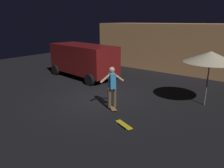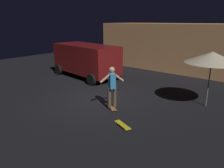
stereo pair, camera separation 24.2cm
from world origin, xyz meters
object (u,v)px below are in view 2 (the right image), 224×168
object	(u,v)px
skateboard_ridden	(112,107)
skater	(112,84)
parked_van	(86,59)
skateboard_spare	(123,125)
patio_umbrella	(212,57)

from	to	relation	value
skateboard_ridden	skater	xyz separation A→B (m)	(0.00, 0.00, 0.98)
parked_van	skateboard_spare	xyz separation A→B (m)	(5.83, -3.94, -1.11)
parked_van	skateboard_ridden	bearing A→B (deg)	-33.02
parked_van	skater	bearing A→B (deg)	-33.02
skateboard_ridden	skateboard_spare	bearing A→B (deg)	-37.54
skater	parked_van	bearing A→B (deg)	146.98
parked_van	skateboard_spare	distance (m)	7.13
parked_van	skateboard_spare	size ratio (longest dim) A/B	5.98
parked_van	skater	size ratio (longest dim) A/B	2.87
parked_van	skater	world-z (taller)	parked_van
skateboard_spare	skater	world-z (taller)	skater
skateboard_spare	skater	size ratio (longest dim) A/B	0.48
parked_van	patio_umbrella	xyz separation A→B (m)	(7.47, -0.26, 0.91)
parked_van	skateboard_ridden	world-z (taller)	parked_van
parked_van	patio_umbrella	distance (m)	7.53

